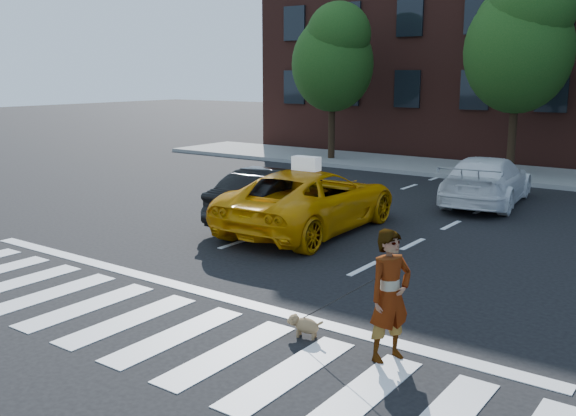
{
  "coord_description": "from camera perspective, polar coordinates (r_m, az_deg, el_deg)",
  "views": [
    {
      "loc": [
        7.31,
        -6.01,
        3.68
      ],
      "look_at": [
        0.18,
        3.9,
        1.1
      ],
      "focal_mm": 40.0,
      "sensor_mm": 36.0,
      "label": 1
    }
  ],
  "objects": [
    {
      "name": "tree_left",
      "position": [
        27.09,
        4.04,
        13.5
      ],
      "size": [
        3.39,
        3.38,
        6.5
      ],
      "color": "black",
      "rests_on": "ground"
    },
    {
      "name": "black_sedan",
      "position": [
        15.92,
        -0.77,
        1.13
      ],
      "size": [
        1.64,
        4.29,
        1.4
      ],
      "primitive_type": "imported",
      "rotation": [
        0.0,
        0.0,
        3.18
      ],
      "color": "black",
      "rests_on": "ground"
    },
    {
      "name": "building",
      "position": [
        31.95,
        23.28,
        15.15
      ],
      "size": [
        26.0,
        10.0,
        12.0
      ],
      "primitive_type": "cube",
      "color": "#4B221A",
      "rests_on": "ground"
    },
    {
      "name": "white_suv",
      "position": [
        19.08,
        17.26,
        2.35
      ],
      "size": [
        2.47,
        4.91,
        1.37
      ],
      "primitive_type": "imported",
      "rotation": [
        0.0,
        0.0,
        3.26
      ],
      "color": "white",
      "rests_on": "ground"
    },
    {
      "name": "dog",
      "position": [
        9.24,
        1.42,
        -10.32
      ],
      "size": [
        0.54,
        0.29,
        0.31
      ],
      "rotation": [
        0.0,
        0.0,
        0.24
      ],
      "color": "olive",
      "rests_on": "ground"
    },
    {
      "name": "woman",
      "position": [
        8.41,
        9.05,
        -7.71
      ],
      "size": [
        0.64,
        0.75,
        1.75
      ],
      "primitive_type": "imported",
      "rotation": [
        0.0,
        0.0,
        1.16
      ],
      "color": "#999999",
      "rests_on": "ground"
    },
    {
      "name": "taxi",
      "position": [
        15.19,
        2.04,
        0.73
      ],
      "size": [
        2.64,
        5.36,
        1.46
      ],
      "primitive_type": "imported",
      "rotation": [
        0.0,
        0.0,
        3.18
      ],
      "color": "orange",
      "rests_on": "ground"
    },
    {
      "name": "sidewalk_far",
      "position": [
        24.89,
        18.3,
        2.99
      ],
      "size": [
        30.0,
        4.0,
        0.15
      ],
      "primitive_type": "cube",
      "color": "slate",
      "rests_on": "ground"
    },
    {
      "name": "tree_mid",
      "position": [
        24.02,
        19.93,
        14.03
      ],
      "size": [
        3.69,
        3.69,
        7.1
      ],
      "color": "black",
      "rests_on": "ground"
    },
    {
      "name": "ground",
      "position": [
        10.16,
        -13.99,
        -9.68
      ],
      "size": [
        120.0,
        120.0,
        0.0
      ],
      "primitive_type": "plane",
      "color": "black",
      "rests_on": "ground"
    },
    {
      "name": "taxi_sign",
      "position": [
        14.88,
        1.63,
        3.98
      ],
      "size": [
        0.66,
        0.31,
        0.32
      ],
      "primitive_type": "cube",
      "rotation": [
        0.0,
        0.0,
        3.18
      ],
      "color": "white",
      "rests_on": "taxi"
    },
    {
      "name": "stop_line",
      "position": [
        11.18,
        -7.7,
        -7.37
      ],
      "size": [
        12.0,
        0.3,
        0.01
      ],
      "primitive_type": "cube",
      "color": "silver",
      "rests_on": "ground"
    },
    {
      "name": "crosswalk",
      "position": [
        10.16,
        -13.99,
        -9.65
      ],
      "size": [
        13.0,
        2.4,
        0.01
      ],
      "primitive_type": "cube",
      "color": "silver",
      "rests_on": "ground"
    }
  ]
}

